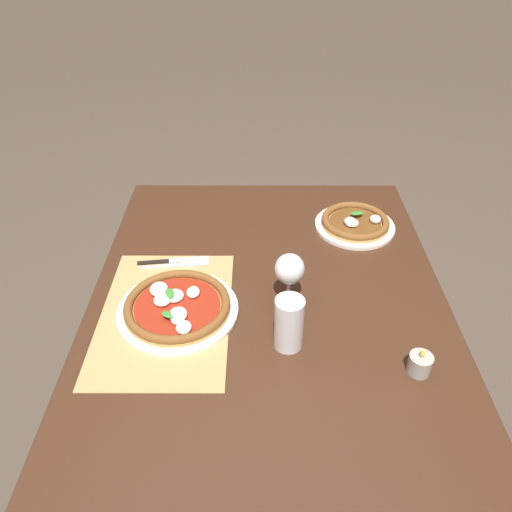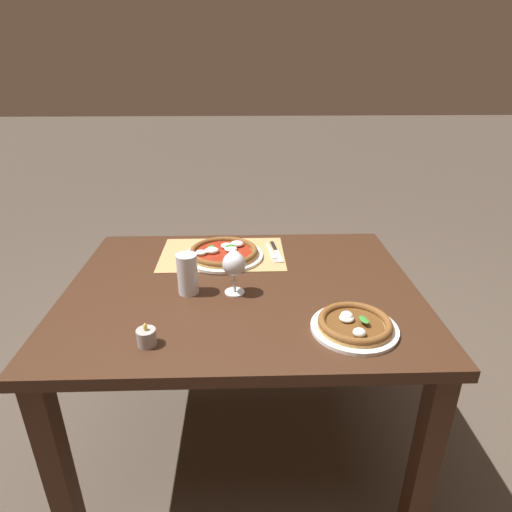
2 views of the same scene
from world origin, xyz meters
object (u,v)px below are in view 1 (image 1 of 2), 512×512
(wine_glass, at_px, (289,271))
(knife, at_px, (173,261))
(votive_candle, at_px, (420,364))
(pizza_near, at_px, (177,307))
(pizza_far, at_px, (355,223))
(pint_glass, at_px, (289,324))
(fork, at_px, (176,265))

(wine_glass, distance_m, knife, 0.39)
(wine_glass, xyz_separation_m, knife, (-0.17, -0.34, -0.10))
(wine_glass, bearing_deg, votive_candle, 50.10)
(knife, bearing_deg, pizza_near, 10.70)
(pizza_near, relative_size, knife, 1.50)
(knife, xyz_separation_m, votive_candle, (0.42, 0.64, 0.02))
(pizza_far, height_order, pint_glass, pint_glass)
(knife, bearing_deg, pizza_far, 108.33)
(pizza_near, relative_size, pint_glass, 2.23)
(pizza_far, xyz_separation_m, knife, (0.19, -0.58, -0.01))
(knife, bearing_deg, votive_candle, 56.54)
(pint_glass, bearing_deg, votive_candle, 74.34)
(pizza_far, bearing_deg, wine_glass, -33.39)
(pizza_near, bearing_deg, knife, -169.30)
(pizza_far, bearing_deg, pizza_near, -52.42)
(pint_glass, height_order, votive_candle, pint_glass)
(fork, bearing_deg, knife, -153.40)
(wine_glass, relative_size, knife, 0.72)
(wine_glass, relative_size, fork, 0.77)
(wine_glass, height_order, votive_candle, wine_glass)
(pint_glass, distance_m, fork, 0.45)
(wine_glass, relative_size, pint_glass, 1.07)
(pizza_near, xyz_separation_m, pizza_far, (-0.41, 0.54, -0.00))
(wine_glass, bearing_deg, pizza_near, -80.61)
(pint_glass, bearing_deg, fork, -134.30)
(pizza_near, height_order, fork, pizza_near)
(pizza_far, distance_m, pint_glass, 0.59)
(wine_glass, height_order, knife, wine_glass)
(fork, relative_size, knife, 0.93)
(pizza_far, relative_size, wine_glass, 1.71)
(wine_glass, bearing_deg, pint_glass, -2.99)
(pizza_near, xyz_separation_m, wine_glass, (-0.05, 0.30, 0.08))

